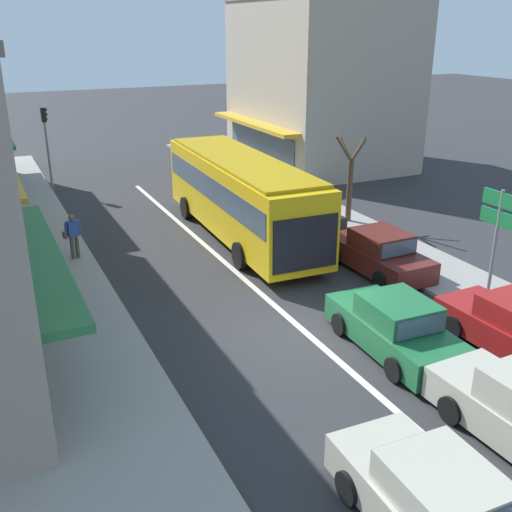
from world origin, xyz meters
The scene contains 14 objects.
ground_plane centered at (0.00, 0.00, 0.00)m, with size 140.00×140.00×0.00m, color #2D2D30.
lane_centre_line centered at (0.00, 4.00, 0.00)m, with size 0.20×28.00×0.01m, color silver.
sidewalk_left centered at (-6.80, 6.00, 0.07)m, with size 5.20×44.00×0.14m, color gray.
kerb_right centered at (6.20, 6.00, 0.06)m, with size 2.80×44.00×0.12m, color gray.
building_right_far centered at (11.48, 18.66, 4.74)m, with size 8.81×10.12×9.49m.
city_bus centered at (1.62, 8.11, 1.88)m, with size 3.03×10.94×3.23m.
sedan_queue_gap_filler centered at (-1.67, -6.96, 0.66)m, with size 1.99×4.25×1.47m.
sedan_behind_bus_near centered at (1.59, -1.66, 0.66)m, with size 2.02×4.26×1.47m.
parked_sedan_kerb_second centered at (4.46, 2.92, 0.66)m, with size 1.97×4.24×1.47m.
parked_sedan_kerb_third centered at (4.42, 8.21, 0.66)m, with size 1.98×4.24×1.47m.
traffic_light_downstreet centered at (-4.14, 18.87, 2.85)m, with size 0.32×0.24×4.20m.
directional_road_sign centered at (5.87, -0.69, 2.70)m, with size 0.10×1.40×3.60m.
street_tree_right centered at (6.53, 7.88, 1.80)m, with size 1.51×1.87×3.81m.
pedestrian_with_handbag_near centered at (-4.82, 8.32, 1.07)m, with size 0.65×0.36×1.63m.
Camera 1 is at (-7.58, -12.53, 7.99)m, focal length 42.00 mm.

